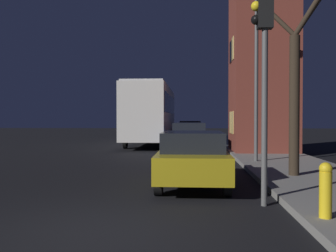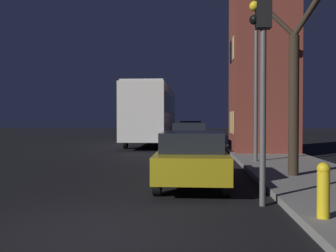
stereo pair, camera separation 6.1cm
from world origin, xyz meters
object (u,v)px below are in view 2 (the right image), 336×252
at_px(bare_tree, 295,86).
at_px(car_near_lane, 192,157).
at_px(car_mid_lane, 189,137).
at_px(car_far_lane, 191,131).
at_px(fire_hydrant, 323,189).
at_px(traffic_light, 262,47).
at_px(streetlamp, 248,40).
at_px(bus, 152,111).

bearing_deg(bare_tree, car_near_lane, -161.31).
bearing_deg(car_near_lane, car_mid_lane, 90.98).
bearing_deg(car_far_lane, car_mid_lane, -90.12).
height_order(car_far_lane, fire_hydrant, car_far_lane).
xyz_separation_m(bare_tree, car_mid_lane, (-3.07, 8.49, -1.87)).
relative_size(bare_tree, fire_hydrant, 5.92).
bearing_deg(traffic_light, fire_hydrant, -62.84).
xyz_separation_m(car_far_lane, fire_hydrant, (2.29, -22.42, -0.18)).
xyz_separation_m(streetlamp, car_mid_lane, (-2.27, 5.03, -3.89)).
relative_size(bus, car_near_lane, 2.83).
bearing_deg(bare_tree, bus, 111.18).
height_order(bus, fire_hydrant, bus).
bearing_deg(car_mid_lane, fire_hydrant, -80.01).
relative_size(bus, car_mid_lane, 2.48).
height_order(car_near_lane, car_mid_lane, car_mid_lane).
bearing_deg(traffic_light, bus, 103.13).
bearing_deg(traffic_light, car_mid_lane, 97.66).
xyz_separation_m(streetlamp, bus, (-4.83, 11.07, -2.42)).
distance_m(bus, car_mid_lane, 6.72).
xyz_separation_m(traffic_light, car_far_lane, (-1.55, 20.99, -2.39)).
bearing_deg(fire_hydrant, traffic_light, 117.16).
relative_size(bare_tree, car_near_lane, 1.28).
height_order(traffic_light, car_mid_lane, traffic_light).
height_order(bus, car_far_lane, bus).
distance_m(traffic_light, fire_hydrant, 3.03).
bearing_deg(streetlamp, traffic_light, -96.03).
xyz_separation_m(streetlamp, car_far_lane, (-2.25, 14.36, -3.90)).
bearing_deg(bus, streetlamp, -66.43).
xyz_separation_m(traffic_light, bare_tree, (1.50, 3.16, -0.51)).
bearing_deg(fire_hydrant, car_far_lane, 95.82).
bearing_deg(bus, car_near_lane, -80.04).
xyz_separation_m(bus, car_near_lane, (2.72, -15.51, -1.53)).
height_order(bare_tree, fire_hydrant, bare_tree).
distance_m(bare_tree, car_far_lane, 18.18).
bearing_deg(car_far_lane, streetlamp, -81.10).
relative_size(traffic_light, bare_tree, 0.83).
height_order(traffic_light, bus, traffic_light).
distance_m(car_mid_lane, fire_hydrant, 13.29).
distance_m(traffic_light, car_far_lane, 21.18).
distance_m(car_near_lane, car_far_lane, 18.81).
distance_m(streetlamp, fire_hydrant, 9.04).
relative_size(streetlamp, car_far_lane, 1.64).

